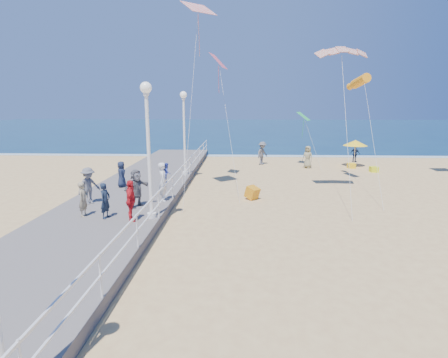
{
  "coord_description": "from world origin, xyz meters",
  "views": [
    {
      "loc": [
        -1.85,
        -13.37,
        4.85
      ],
      "look_at": [
        -2.5,
        2.0,
        1.6
      ],
      "focal_mm": 28.0,
      "sensor_mm": 36.0,
      "label": 1
    }
  ],
  "objects_px": {
    "lamp_post_mid": "(148,137)",
    "beach_chair_right": "(374,169)",
    "spectator_5": "(137,188)",
    "beach_walker_c": "(308,157)",
    "woman_holding_toddler": "(163,182)",
    "spectator_0": "(105,201)",
    "box_kite": "(252,194)",
    "spectator_3": "(131,201)",
    "spectator_4": "(121,174)",
    "lamp_post_far": "(184,124)",
    "beach_walker_a": "(262,153)",
    "toddler_held": "(167,173)",
    "spectator_6": "(83,199)",
    "spectator_2": "(89,186)",
    "beach_chair_left": "(351,166)",
    "beach_walker_b": "(355,154)",
    "beach_umbrella": "(355,143)"
  },
  "relations": [
    {
      "from": "spectator_4",
      "to": "beach_umbrella",
      "type": "bearing_deg",
      "value": -72.71
    },
    {
      "from": "beach_chair_right",
      "to": "spectator_5",
      "type": "bearing_deg",
      "value": -142.85
    },
    {
      "from": "spectator_4",
      "to": "woman_holding_toddler",
      "type": "bearing_deg",
      "value": -147.01
    },
    {
      "from": "spectator_0",
      "to": "spectator_6",
      "type": "xyz_separation_m",
      "value": [
        -0.99,
        0.2,
        -0.01
      ]
    },
    {
      "from": "beach_walker_b",
      "to": "spectator_6",
      "type": "bearing_deg",
      "value": 92.73
    },
    {
      "from": "beach_walker_c",
      "to": "spectator_4",
      "type": "bearing_deg",
      "value": -106.08
    },
    {
      "from": "toddler_held",
      "to": "beach_walker_b",
      "type": "height_order",
      "value": "toddler_held"
    },
    {
      "from": "lamp_post_far",
      "to": "spectator_4",
      "type": "relative_size",
      "value": 3.7
    },
    {
      "from": "beach_chair_right",
      "to": "beach_walker_c",
      "type": "bearing_deg",
      "value": 161.96
    },
    {
      "from": "beach_umbrella",
      "to": "spectator_5",
      "type": "bearing_deg",
      "value": -135.91
    },
    {
      "from": "woman_holding_toddler",
      "to": "beach_walker_a",
      "type": "xyz_separation_m",
      "value": [
        5.52,
        13.01,
        -0.36
      ]
    },
    {
      "from": "spectator_2",
      "to": "spectator_3",
      "type": "height_order",
      "value": "spectator_2"
    },
    {
      "from": "spectator_0",
      "to": "beach_walker_c",
      "type": "bearing_deg",
      "value": -24.18
    },
    {
      "from": "woman_holding_toddler",
      "to": "beach_walker_a",
      "type": "bearing_deg",
      "value": -32.12
    },
    {
      "from": "spectator_3",
      "to": "beach_walker_a",
      "type": "relative_size",
      "value": 0.85
    },
    {
      "from": "lamp_post_mid",
      "to": "spectator_4",
      "type": "xyz_separation_m",
      "value": [
        -2.97,
        5.31,
        -2.54
      ]
    },
    {
      "from": "spectator_6",
      "to": "beach_walker_c",
      "type": "xyz_separation_m",
      "value": [
        11.72,
        13.99,
        -0.24
      ]
    },
    {
      "from": "woman_holding_toddler",
      "to": "spectator_5",
      "type": "distance_m",
      "value": 1.44
    },
    {
      "from": "spectator_2",
      "to": "beach_walker_a",
      "type": "distance_m",
      "value": 16.29
    },
    {
      "from": "spectator_3",
      "to": "beach_walker_b",
      "type": "height_order",
      "value": "spectator_3"
    },
    {
      "from": "spectator_0",
      "to": "box_kite",
      "type": "xyz_separation_m",
      "value": [
        6.04,
        4.56,
        -0.82
      ]
    },
    {
      "from": "woman_holding_toddler",
      "to": "beach_walker_a",
      "type": "relative_size",
      "value": 0.96
    },
    {
      "from": "beach_umbrella",
      "to": "spectator_3",
      "type": "bearing_deg",
      "value": -131.28
    },
    {
      "from": "spectator_3",
      "to": "spectator_4",
      "type": "distance_m",
      "value": 6.19
    },
    {
      "from": "spectator_3",
      "to": "box_kite",
      "type": "distance_m",
      "value": 6.98
    },
    {
      "from": "beach_walker_b",
      "to": "spectator_5",
      "type": "bearing_deg",
      "value": 93.48
    },
    {
      "from": "lamp_post_far",
      "to": "toddler_held",
      "type": "distance_m",
      "value": 6.55
    },
    {
      "from": "toddler_held",
      "to": "spectator_3",
      "type": "xyz_separation_m",
      "value": [
        -0.78,
        -3.18,
        -0.51
      ]
    },
    {
      "from": "spectator_5",
      "to": "spectator_6",
      "type": "distance_m",
      "value": 2.3
    },
    {
      "from": "lamp_post_mid",
      "to": "beach_chair_right",
      "type": "bearing_deg",
      "value": 42.85
    },
    {
      "from": "spectator_0",
      "to": "spectator_5",
      "type": "height_order",
      "value": "spectator_5"
    },
    {
      "from": "lamp_post_far",
      "to": "spectator_2",
      "type": "bearing_deg",
      "value": -115.28
    },
    {
      "from": "spectator_0",
      "to": "spectator_5",
      "type": "relative_size",
      "value": 0.85
    },
    {
      "from": "beach_chair_right",
      "to": "lamp_post_far",
      "type": "bearing_deg",
      "value": -165.26
    },
    {
      "from": "beach_walker_b",
      "to": "beach_walker_c",
      "type": "xyz_separation_m",
      "value": [
        -4.69,
        -3.11,
        0.14
      ]
    },
    {
      "from": "lamp_post_far",
      "to": "beach_chair_right",
      "type": "distance_m",
      "value": 14.43
    },
    {
      "from": "spectator_0",
      "to": "spectator_2",
      "type": "height_order",
      "value": "spectator_2"
    },
    {
      "from": "spectator_2",
      "to": "spectator_4",
      "type": "relative_size",
      "value": 1.18
    },
    {
      "from": "beach_walker_c",
      "to": "woman_holding_toddler",
      "type": "bearing_deg",
      "value": -90.47
    },
    {
      "from": "lamp_post_far",
      "to": "beach_walker_a",
      "type": "xyz_separation_m",
      "value": [
        5.47,
        6.6,
        -2.71
      ]
    },
    {
      "from": "woman_holding_toddler",
      "to": "beach_chair_right",
      "type": "bearing_deg",
      "value": -62.89
    },
    {
      "from": "lamp_post_mid",
      "to": "box_kite",
      "type": "relative_size",
      "value": 8.87
    },
    {
      "from": "lamp_post_far",
      "to": "spectator_0",
      "type": "distance_m",
      "value": 9.64
    },
    {
      "from": "spectator_3",
      "to": "beach_chair_left",
      "type": "distance_m",
      "value": 19.61
    },
    {
      "from": "lamp_post_mid",
      "to": "box_kite",
      "type": "distance_m",
      "value": 6.99
    },
    {
      "from": "toddler_held",
      "to": "spectator_5",
      "type": "height_order",
      "value": "toddler_held"
    },
    {
      "from": "spectator_0",
      "to": "beach_walker_a",
      "type": "xyz_separation_m",
      "value": [
        7.28,
        15.73,
        -0.16
      ]
    },
    {
      "from": "lamp_post_far",
      "to": "box_kite",
      "type": "bearing_deg",
      "value": -47.14
    },
    {
      "from": "lamp_post_mid",
      "to": "toddler_held",
      "type": "height_order",
      "value": "lamp_post_mid"
    },
    {
      "from": "spectator_4",
      "to": "beach_chair_left",
      "type": "bearing_deg",
      "value": -74.15
    }
  ]
}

